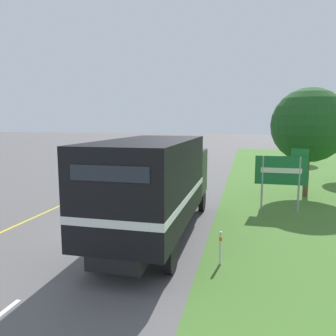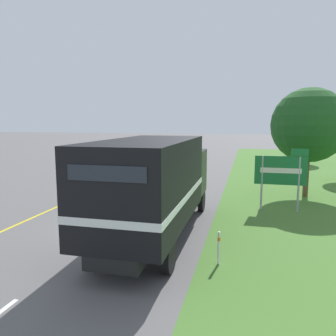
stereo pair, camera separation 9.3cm
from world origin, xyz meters
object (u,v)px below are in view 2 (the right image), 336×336
Objects in this scene: horse_trailer_truck at (155,183)px; lead_car_white at (168,157)px; highway_sign at (282,172)px; delineator_post at (219,247)px; roadside_tree_near at (309,125)px; roadside_tree_far at (300,130)px.

horse_trailer_truck reaches higher than lead_car_white.
horse_trailer_truck is 2.97× the size of highway_sign.
lead_car_white is at bearing 102.23° from horse_trailer_truck.
lead_car_white is 19.57m from delineator_post.
lead_car_white is at bearing 107.84° from delineator_post.
roadside_tree_near is at bearing 68.63° from delineator_post.
delineator_post is at bearing -109.38° from highway_sign.
lead_car_white is at bearing -150.37° from roadside_tree_far.
horse_trailer_truck is 17.38m from lead_car_white.
lead_car_white is at bearing 137.54° from roadside_tree_near.
roadside_tree_far is at bearing 79.96° from highway_sign.
roadside_tree_near is (9.78, -8.95, 2.85)m from lead_car_white.
roadside_tree_far is at bearing 29.63° from lead_car_white.
delineator_post is at bearing -111.37° from roadside_tree_near.
horse_trailer_truck is at bearing -134.74° from highway_sign.
horse_trailer_truck is 8.87× the size of delineator_post.
roadside_tree_near reaches higher than lead_car_white.
roadside_tree_far is (3.36, 18.97, 1.41)m from highway_sign.
highway_sign is 6.72m from delineator_post.
horse_trailer_truck is 1.67× the size of roadside_tree_far.
horse_trailer_truck is at bearing -108.50° from roadside_tree_far.
roadside_tree_far reaches higher than lead_car_white.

